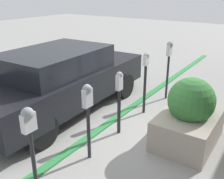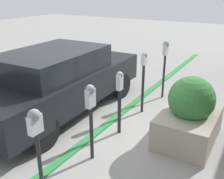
{
  "view_description": "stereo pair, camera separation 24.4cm",
  "coord_description": "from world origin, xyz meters",
  "px_view_note": "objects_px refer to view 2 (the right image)",
  "views": [
    {
      "loc": [
        -4.11,
        -2.86,
        2.81
      ],
      "look_at": [
        0.0,
        -0.1,
        0.91
      ],
      "focal_mm": 42.0,
      "sensor_mm": 36.0,
      "label": 1
    },
    {
      "loc": [
        -4.24,
        -2.65,
        2.81
      ],
      "look_at": [
        0.0,
        -0.1,
        0.91
      ],
      "focal_mm": 42.0,
      "sensor_mm": 36.0,
      "label": 2
    }
  ],
  "objects_px": {
    "planter_box": "(190,115)",
    "parked_car_front": "(59,79)",
    "parking_meter_farthest": "(165,56)",
    "parking_meter_second": "(91,106)",
    "parking_meter_fourth": "(143,73)",
    "parking_meter_nearest": "(36,134)",
    "parking_meter_middle": "(120,95)"
  },
  "relations": [
    {
      "from": "parking_meter_nearest",
      "to": "parking_meter_middle",
      "type": "height_order",
      "value": "parking_meter_nearest"
    },
    {
      "from": "parked_car_front",
      "to": "parking_meter_second",
      "type": "bearing_deg",
      "value": -125.71
    },
    {
      "from": "parking_meter_middle",
      "to": "parked_car_front",
      "type": "distance_m",
      "value": 1.78
    },
    {
      "from": "parking_meter_fourth",
      "to": "parking_meter_farthest",
      "type": "xyz_separation_m",
      "value": [
        1.14,
        -0.09,
        0.16
      ]
    },
    {
      "from": "parking_meter_middle",
      "to": "parking_meter_nearest",
      "type": "bearing_deg",
      "value": -179.99
    },
    {
      "from": "parking_meter_middle",
      "to": "planter_box",
      "type": "bearing_deg",
      "value": -71.63
    },
    {
      "from": "parking_meter_second",
      "to": "parking_meter_farthest",
      "type": "xyz_separation_m",
      "value": [
        3.3,
        -0.06,
        0.16
      ]
    },
    {
      "from": "parking_meter_nearest",
      "to": "planter_box",
      "type": "height_order",
      "value": "parking_meter_nearest"
    },
    {
      "from": "parking_meter_nearest",
      "to": "parked_car_front",
      "type": "distance_m",
      "value": 2.98
    },
    {
      "from": "parking_meter_second",
      "to": "parking_meter_fourth",
      "type": "relative_size",
      "value": 0.93
    },
    {
      "from": "parking_meter_nearest",
      "to": "parking_meter_second",
      "type": "xyz_separation_m",
      "value": [
        1.17,
        -0.03,
        -0.07
      ]
    },
    {
      "from": "parked_car_front",
      "to": "parking_meter_nearest",
      "type": "bearing_deg",
      "value": -145.02
    },
    {
      "from": "parking_meter_second",
      "to": "parked_car_front",
      "type": "distance_m",
      "value": 2.18
    },
    {
      "from": "parked_car_front",
      "to": "parking_meter_farthest",
      "type": "bearing_deg",
      "value": -43.37
    },
    {
      "from": "parked_car_front",
      "to": "parking_meter_fourth",
      "type": "bearing_deg",
      "value": -63.37
    },
    {
      "from": "parking_meter_farthest",
      "to": "planter_box",
      "type": "bearing_deg",
      "value": -146.57
    },
    {
      "from": "planter_box",
      "to": "parking_meter_fourth",
      "type": "bearing_deg",
      "value": 61.57
    },
    {
      "from": "planter_box",
      "to": "parked_car_front",
      "type": "height_order",
      "value": "parked_car_front"
    },
    {
      "from": "parking_meter_nearest",
      "to": "parking_meter_fourth",
      "type": "xyz_separation_m",
      "value": [
        3.33,
        0.01,
        -0.07
      ]
    },
    {
      "from": "parking_meter_second",
      "to": "parked_car_front",
      "type": "height_order",
      "value": "parked_car_front"
    },
    {
      "from": "planter_box",
      "to": "parking_meter_nearest",
      "type": "bearing_deg",
      "value": 153.53
    },
    {
      "from": "parking_meter_fourth",
      "to": "parking_meter_farthest",
      "type": "distance_m",
      "value": 1.15
    },
    {
      "from": "parking_meter_farthest",
      "to": "parked_car_front",
      "type": "xyz_separation_m",
      "value": [
        -2.08,
        1.86,
        -0.36
      ]
    },
    {
      "from": "planter_box",
      "to": "parked_car_front",
      "type": "bearing_deg",
      "value": 94.42
    },
    {
      "from": "parking_meter_nearest",
      "to": "parked_car_front",
      "type": "xyz_separation_m",
      "value": [
        2.38,
        1.77,
        -0.27
      ]
    },
    {
      "from": "parking_meter_farthest",
      "to": "parking_meter_fourth",
      "type": "bearing_deg",
      "value": 175.23
    },
    {
      "from": "parking_meter_middle",
      "to": "parking_meter_fourth",
      "type": "xyz_separation_m",
      "value": [
        1.14,
        0.01,
        0.15
      ]
    },
    {
      "from": "parking_meter_farthest",
      "to": "planter_box",
      "type": "height_order",
      "value": "parking_meter_farthest"
    },
    {
      "from": "parking_meter_fourth",
      "to": "parked_car_front",
      "type": "relative_size",
      "value": 0.31
    },
    {
      "from": "parking_meter_middle",
      "to": "parked_car_front",
      "type": "bearing_deg",
      "value": 83.71
    },
    {
      "from": "parking_meter_second",
      "to": "parking_meter_farthest",
      "type": "height_order",
      "value": "parking_meter_farthest"
    },
    {
      "from": "parking_meter_second",
      "to": "parking_meter_fourth",
      "type": "distance_m",
      "value": 2.16
    }
  ]
}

